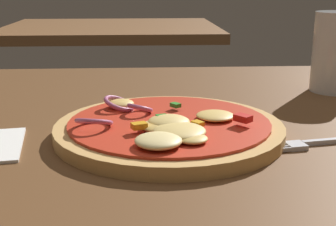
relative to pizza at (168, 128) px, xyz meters
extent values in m
cube|color=brown|center=(-0.01, -0.03, -0.03)|extent=(1.32, 0.87, 0.03)
cylinder|color=tan|center=(0.00, 0.00, 0.00)|extent=(0.25, 0.25, 0.01)
cylinder|color=red|center=(0.00, 0.00, 0.01)|extent=(0.22, 0.22, 0.00)
ellipsoid|color=#F4DB8E|center=(-0.01, -0.07, 0.01)|extent=(0.04, 0.04, 0.01)
ellipsoid|color=#E5BC60|center=(0.00, -0.02, 0.01)|extent=(0.05, 0.05, 0.01)
ellipsoid|color=#E5BC60|center=(-0.05, 0.06, 0.01)|extent=(0.03, 0.03, 0.01)
ellipsoid|color=#EFCC72|center=(0.01, -0.05, 0.01)|extent=(0.05, 0.05, 0.01)
ellipsoid|color=#E5BC60|center=(0.02, -0.07, 0.01)|extent=(0.03, 0.03, 0.01)
ellipsoid|color=#EFCC72|center=(0.00, -0.02, 0.01)|extent=(0.04, 0.04, 0.01)
ellipsoid|color=#E5BC60|center=(0.05, 0.01, 0.01)|extent=(0.04, 0.04, 0.01)
torus|color=#B25984|center=(-0.05, 0.05, 0.01)|extent=(0.04, 0.04, 0.02)
torus|color=#B25984|center=(-0.08, -0.02, 0.01)|extent=(0.05, 0.05, 0.02)
torus|color=#B25984|center=(-0.03, 0.03, 0.01)|extent=(0.04, 0.04, 0.02)
cube|color=orange|center=(-0.03, -0.04, 0.01)|extent=(0.02, 0.01, 0.01)
cube|color=#2D8C28|center=(-0.01, -0.01, 0.01)|extent=(0.01, 0.02, 0.01)
cube|color=red|center=(0.00, -0.02, 0.01)|extent=(0.01, 0.01, 0.00)
cube|color=red|center=(0.08, -0.02, 0.02)|extent=(0.02, 0.02, 0.01)
cube|color=#2D8C28|center=(0.01, 0.05, 0.01)|extent=(0.01, 0.01, 0.00)
cube|color=orange|center=(0.03, -0.03, 0.01)|extent=(0.01, 0.01, 0.00)
cube|color=silver|center=(0.13, -0.04, -0.01)|extent=(0.02, 0.02, 0.01)
cube|color=silver|center=(0.10, -0.04, -0.01)|extent=(0.04, 0.01, 0.00)
cube|color=silver|center=(0.10, -0.04, -0.01)|extent=(0.04, 0.01, 0.00)
cube|color=silver|center=(0.10, -0.05, -0.01)|extent=(0.04, 0.01, 0.00)
cube|color=silver|center=(0.10, -0.06, -0.01)|extent=(0.04, 0.01, 0.00)
cylinder|color=#C67214|center=(0.26, 0.20, 0.02)|extent=(0.06, 0.06, 0.07)
cube|color=brown|center=(-0.13, 1.26, -0.03)|extent=(0.76, 0.61, 0.03)
camera|label=1|loc=(-0.03, -0.48, 0.15)|focal=50.29mm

